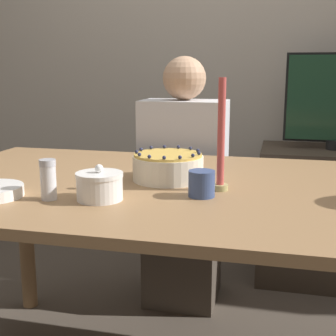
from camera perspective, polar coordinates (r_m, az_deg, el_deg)
wall_behind at (r=2.86m, az=6.36°, el=15.20°), size 8.00×0.05×2.60m
dining_table at (r=1.55m, az=-0.89°, el=-5.38°), size 1.68×1.04×0.78m
cake at (r=1.55m, az=0.00°, el=0.14°), size 0.23×0.23×0.10m
sugar_bowl at (r=1.33m, az=-8.34°, el=-2.18°), size 0.13×0.13×0.10m
sugar_shaker at (r=1.36m, az=-14.39°, el=-1.35°), size 0.05×0.05×0.12m
candle at (r=1.41m, az=6.47°, el=2.92°), size 0.05×0.05×0.34m
cup at (r=1.35m, az=4.12°, el=-1.92°), size 0.08×0.08×0.08m
person_man_blue_shirt at (r=2.28m, az=1.91°, el=-3.75°), size 0.40×0.34×1.20m
side_cabinet at (r=2.68m, az=19.17°, el=-5.48°), size 0.76×0.46×0.72m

